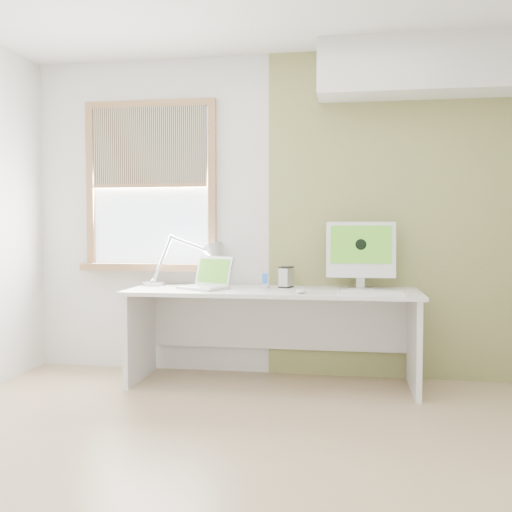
% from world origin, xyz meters
% --- Properties ---
extents(room, '(4.04, 3.54, 2.64)m').
position_xyz_m(room, '(0.00, 0.00, 1.30)').
color(room, tan).
rests_on(room, ground).
extents(accent_wall, '(2.00, 0.02, 2.60)m').
position_xyz_m(accent_wall, '(1.00, 1.74, 1.30)').
color(accent_wall, olive).
rests_on(accent_wall, room).
extents(soffit, '(1.60, 0.40, 0.42)m').
position_xyz_m(soffit, '(1.20, 1.57, 2.40)').
color(soffit, white).
rests_on(soffit, room).
extents(window, '(1.20, 0.14, 1.42)m').
position_xyz_m(window, '(-1.00, 1.71, 1.54)').
color(window, '#9F7147').
rests_on(window, room).
extents(desk, '(2.20, 0.70, 0.73)m').
position_xyz_m(desk, '(0.07, 1.44, 0.53)').
color(desk, silver).
rests_on(desk, room).
extents(desk_lamp, '(0.75, 0.34, 0.42)m').
position_xyz_m(desk_lamp, '(-0.51, 1.61, 0.95)').
color(desk_lamp, '#B9BCBE').
rests_on(desk_lamp, desk).
extents(laptop, '(0.44, 0.42, 0.25)m').
position_xyz_m(laptop, '(-0.43, 1.39, 0.79)').
color(laptop, '#B9BCBE').
rests_on(laptop, desk).
extents(phone_dock, '(0.07, 0.07, 0.13)m').
position_xyz_m(phone_dock, '(0.00, 1.51, 0.77)').
color(phone_dock, '#B9BCBE').
rests_on(phone_dock, desk).
extents(external_drive, '(0.11, 0.15, 0.17)m').
position_xyz_m(external_drive, '(0.16, 1.56, 0.81)').
color(external_drive, '#B9BCBE').
rests_on(external_drive, desk).
extents(imac, '(0.52, 0.17, 0.51)m').
position_xyz_m(imac, '(0.74, 1.55, 1.02)').
color(imac, '#B9BCBE').
rests_on(imac, desk).
extents(keyboard, '(0.47, 0.14, 0.02)m').
position_xyz_m(keyboard, '(0.81, 1.18, 0.74)').
color(keyboard, white).
rests_on(keyboard, desk).
extents(mouse, '(0.10, 0.13, 0.03)m').
position_xyz_m(mouse, '(0.31, 1.15, 0.75)').
color(mouse, white).
rests_on(mouse, desk).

